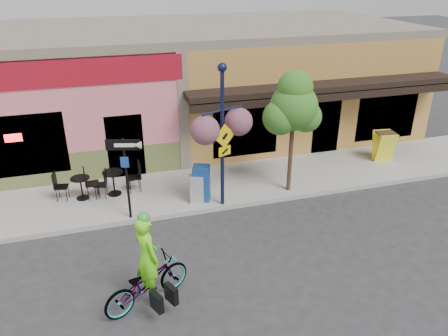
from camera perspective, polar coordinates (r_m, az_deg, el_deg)
The scene contains 14 objects.
ground at distance 12.85m, azimuth 2.61°, elevation -6.33°, with size 90.00×90.00×0.00m, color #2D2D30.
sidewalk at distance 14.48m, azimuth 0.06°, elevation -2.12°, with size 24.00×3.00×0.15m, color #9E9B93.
curb at distance 13.26m, azimuth 1.85°, elevation -4.87°, with size 24.00×0.12×0.15m, color #A8A59E.
building at distance 18.75m, azimuth -4.83°, elevation 11.28°, with size 18.20×8.20×4.50m, color #DE6E7A, non-canonical shape.
bicycle at distance 9.75m, azimuth -10.04°, elevation -14.51°, with size 0.71×2.04×1.07m, color maroon.
cyclist_rider at distance 9.50m, azimuth -9.93°, elevation -12.54°, with size 0.69×0.45×1.90m, color #72FF1A.
lamp_post at distance 12.27m, azimuth -0.22°, elevation 3.94°, with size 1.35×0.54×4.23m, color #13183E, non-canonical shape.
one_way_sign at distance 12.23m, azimuth -12.57°, elevation -1.49°, with size 0.92×0.20×2.39m, color black, non-canonical shape.
cafe_set_left at distance 13.95m, azimuth -18.18°, elevation -2.13°, with size 1.54×0.77×0.92m, color black, non-canonical shape.
cafe_set_right at distance 13.91m, azimuth -14.26°, elevation -1.48°, with size 1.69×0.84×1.01m, color black, non-canonical shape.
newspaper_box_blue at distance 13.18m, azimuth -2.95°, elevation -1.97°, with size 0.50×0.44×1.11m, color navy, non-canonical shape.
newspaper_box_grey at distance 13.14m, azimuth -3.66°, elevation -2.71°, with size 0.40×0.36×0.86m, color #9D9D9D, non-canonical shape.
street_tree at distance 13.35m, azimuth 8.88°, elevation 4.61°, with size 1.51×1.51×3.88m, color #3D7A26, non-canonical shape.
sandwich_board at distance 16.73m, azimuth 20.44°, elevation 2.44°, with size 0.66×0.48×1.10m, color yellow, non-canonical shape.
Camera 1 is at (-3.67, -10.34, 6.69)m, focal length 35.00 mm.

